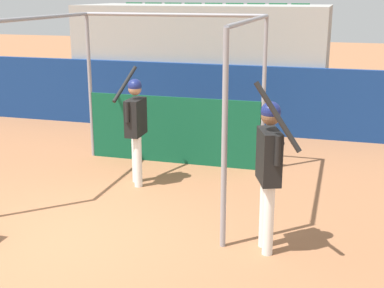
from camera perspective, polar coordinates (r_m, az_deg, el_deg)
ground_plane at (r=7.24m, az=-13.71°, el=-9.77°), size 60.00×60.00×0.00m
outfield_wall at (r=12.27m, az=-0.26°, el=5.04°), size 24.00×0.12×1.54m
bleacher_section at (r=13.37m, az=1.26°, el=8.70°), size 5.95×2.40×2.82m
batting_cage at (r=9.22m, az=-3.14°, el=3.95°), size 3.37×3.17×2.73m
player_batter at (r=8.69m, az=-6.05°, el=2.40°), size 0.50×0.90×1.88m
player_waiting at (r=6.37m, az=8.22°, el=-1.88°), size 0.59×0.70×2.16m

